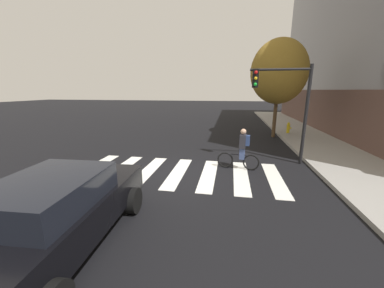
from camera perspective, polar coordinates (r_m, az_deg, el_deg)
ground_plane at (r=8.80m, az=-4.64°, el=-7.35°), size 120.00×120.00×0.00m
crosswalk_stripes at (r=8.77m, az=-3.68°, el=-7.38°), size 7.87×3.32×0.01m
sedan_near at (r=5.27m, az=-31.73°, el=-14.91°), size 2.35×4.69×1.59m
cyclist at (r=9.09m, az=12.77°, el=-1.37°), size 1.70×0.39×1.69m
traffic_light_near at (r=10.21m, az=23.41°, el=10.97°), size 2.47×0.28×4.20m
fire_hydrant at (r=17.36m, az=23.75°, el=3.90°), size 0.33×0.22×0.78m
street_tree_near at (r=16.09m, az=21.63°, el=17.03°), size 3.60×3.60×6.41m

